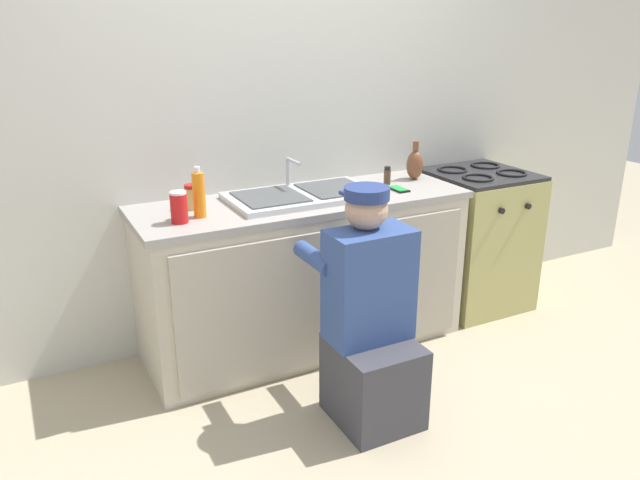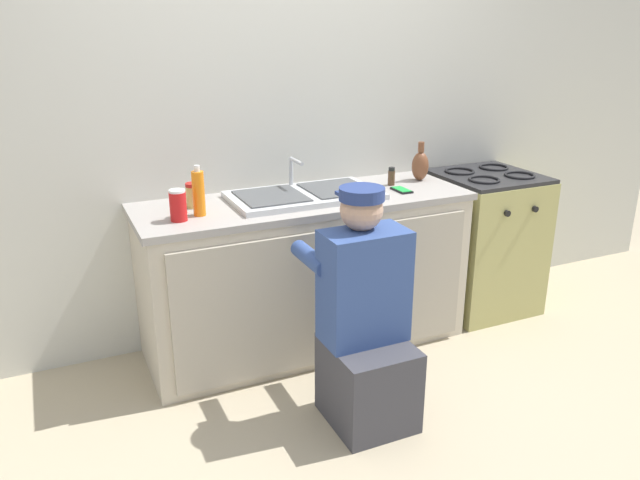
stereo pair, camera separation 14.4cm
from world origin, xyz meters
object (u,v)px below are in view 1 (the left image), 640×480
object	(u,v)px
stove_range	(476,239)
plumber_person	(370,327)
condiment_jar	(192,197)
spice_bottle_pepper	(387,176)
cell_phone	(398,189)
soda_cup_red	(179,207)
vase_decorative	(415,164)
sink_double_basin	(303,195)
soap_bottle_orange	(199,195)

from	to	relation	value
stove_range	plumber_person	bearing A→B (deg)	-149.05
stove_range	condiment_jar	xyz separation A→B (m)	(-1.82, 0.08, 0.49)
stove_range	condiment_jar	bearing A→B (deg)	177.62
spice_bottle_pepper	condiment_jar	bearing A→B (deg)	178.63
condiment_jar	cell_phone	world-z (taller)	condiment_jar
plumber_person	cell_phone	bearing A→B (deg)	48.91
stove_range	soda_cup_red	xyz separation A→B (m)	(-1.94, -0.11, 0.51)
spice_bottle_pepper	cell_phone	bearing A→B (deg)	-96.27
vase_decorative	soda_cup_red	size ratio (longest dim) A/B	1.51
vase_decorative	cell_phone	size ratio (longest dim) A/B	1.64
plumber_person	spice_bottle_pepper	size ratio (longest dim) A/B	10.52
sink_double_basin	soap_bottle_orange	distance (m)	0.60
plumber_person	condiment_jar	bearing A→B (deg)	123.47
condiment_jar	soap_bottle_orange	xyz separation A→B (m)	(-0.01, -0.15, 0.05)
plumber_person	soda_cup_red	xyz separation A→B (m)	(-0.67, 0.65, 0.49)
vase_decorative	soda_cup_red	xyz separation A→B (m)	(-1.48, -0.19, -0.01)
sink_double_basin	vase_decorative	size ratio (longest dim) A/B	3.48
sink_double_basin	cell_phone	xyz separation A→B (m)	(0.55, -0.09, -0.01)
stove_range	spice_bottle_pepper	distance (m)	0.83
condiment_jar	vase_decorative	xyz separation A→B (m)	(1.37, 0.00, 0.03)
sink_double_basin	soap_bottle_orange	size ratio (longest dim) A/B	3.20
soda_cup_red	spice_bottle_pepper	bearing A→B (deg)	7.28
plumber_person	cell_phone	size ratio (longest dim) A/B	7.89
spice_bottle_pepper	condiment_jar	world-z (taller)	condiment_jar
plumber_person	spice_bottle_pepper	distance (m)	1.11
spice_bottle_pepper	stove_range	bearing A→B (deg)	-4.11
spice_bottle_pepper	vase_decorative	bearing A→B (deg)	8.17
vase_decorative	plumber_person	bearing A→B (deg)	-134.10
plumber_person	soap_bottle_orange	distance (m)	1.03
stove_range	vase_decorative	size ratio (longest dim) A/B	3.90
cell_phone	soda_cup_red	size ratio (longest dim) A/B	0.92
cell_phone	vase_decorative	bearing A→B (deg)	36.52
cell_phone	soda_cup_red	bearing A→B (deg)	-178.95
condiment_jar	stove_range	bearing A→B (deg)	-2.38
condiment_jar	cell_phone	distance (m)	1.15
plumber_person	spice_bottle_pepper	world-z (taller)	plumber_person
sink_double_basin	spice_bottle_pepper	bearing A→B (deg)	4.63
spice_bottle_pepper	plumber_person	bearing A→B (deg)	-126.53
cell_phone	stove_range	bearing A→B (deg)	7.59
spice_bottle_pepper	vase_decorative	size ratio (longest dim) A/B	0.46
spice_bottle_pepper	soda_cup_red	xyz separation A→B (m)	(-1.27, -0.16, 0.02)
sink_double_basin	soda_cup_red	distance (m)	0.71
stove_range	plumber_person	size ratio (longest dim) A/B	0.81
vase_decorative	cell_phone	world-z (taller)	vase_decorative
spice_bottle_pepper	cell_phone	size ratio (longest dim) A/B	0.75
cell_phone	soap_bottle_orange	size ratio (longest dim) A/B	0.56
sink_double_basin	plumber_person	bearing A→B (deg)	-92.36
soda_cup_red	stove_range	bearing A→B (deg)	3.37
spice_bottle_pepper	soap_bottle_orange	distance (m)	1.17
sink_double_basin	vase_decorative	xyz separation A→B (m)	(0.78, 0.08, 0.07)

